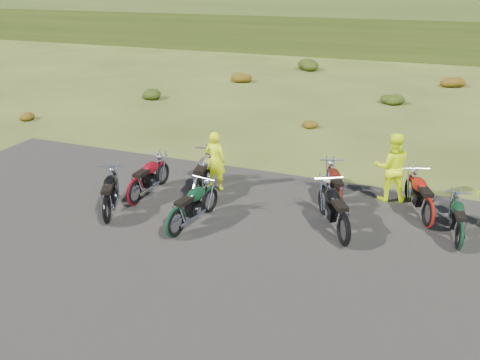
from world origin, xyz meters
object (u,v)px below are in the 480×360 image
at_px(motorcycle_3, 198,204).
at_px(motorcycle_7, 456,250).
at_px(person_middle, 215,162).
at_px(motorcycle_0, 108,224).

relative_size(motorcycle_3, motorcycle_7, 1.21).
bearing_deg(person_middle, motorcycle_3, 90.21).
bearing_deg(motorcycle_0, motorcycle_3, -68.47).
distance_m(motorcycle_7, person_middle, 6.62).
relative_size(motorcycle_7, person_middle, 1.09).
distance_m(motorcycle_0, motorcycle_7, 8.36).
xyz_separation_m(motorcycle_3, person_middle, (0.06, 1.10, 0.87)).
height_order(motorcycle_0, person_middle, person_middle).
distance_m(motorcycle_0, motorcycle_3, 2.43).
xyz_separation_m(motorcycle_0, person_middle, (1.71, 2.89, 0.87)).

